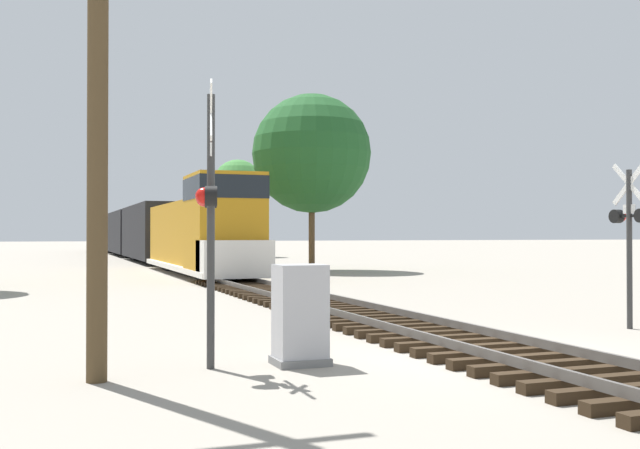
% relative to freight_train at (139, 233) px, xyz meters
% --- Properties ---
extents(ground_plane, '(400.00, 400.00, 0.00)m').
position_rel_freight_train_xyz_m(ground_plane, '(0.00, -51.20, -2.10)').
color(ground_plane, gray).
extents(rail_track_bed, '(2.60, 160.00, 0.31)m').
position_rel_freight_train_xyz_m(rail_track_bed, '(0.00, -51.20, -1.96)').
color(rail_track_bed, black).
rests_on(rail_track_bed, ground).
extents(freight_train, '(2.86, 68.00, 4.55)m').
position_rel_freight_train_xyz_m(freight_train, '(0.00, 0.00, 0.00)').
color(freight_train, '#B77A14').
rests_on(freight_train, ground).
extents(crossing_signal_near, '(0.48, 1.01, 4.33)m').
position_rel_freight_train_xyz_m(crossing_signal_near, '(-4.65, -50.73, 0.36)').
color(crossing_signal_near, '#333333').
rests_on(crossing_signal_near, ground).
extents(crossing_signal_far, '(0.38, 1.01, 3.59)m').
position_rel_freight_train_xyz_m(crossing_signal_far, '(4.85, -49.12, 0.11)').
color(crossing_signal_far, '#333333').
rests_on(crossing_signal_far, ground).
extents(relay_cabinet, '(0.83, 0.70, 1.57)m').
position_rel_freight_train_xyz_m(relay_cabinet, '(-3.24, -50.88, -1.33)').
color(relay_cabinet, slate).
rests_on(relay_cabinet, ground).
extents(utility_pole, '(1.80, 0.29, 8.35)m').
position_rel_freight_train_xyz_m(utility_pole, '(-6.31, -51.20, 2.21)').
color(utility_pole, '#4C3A23').
rests_on(utility_pole, ground).
extents(tree_mid_background, '(6.63, 6.63, 9.84)m').
position_rel_freight_train_xyz_m(tree_mid_background, '(6.84, -22.73, 4.41)').
color(tree_mid_background, brown).
rests_on(tree_mid_background, ground).
extents(tree_deep_background, '(4.47, 4.47, 8.68)m').
position_rel_freight_train_xyz_m(tree_deep_background, '(8.94, 3.19, 4.29)').
color(tree_deep_background, brown).
rests_on(tree_deep_background, ground).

